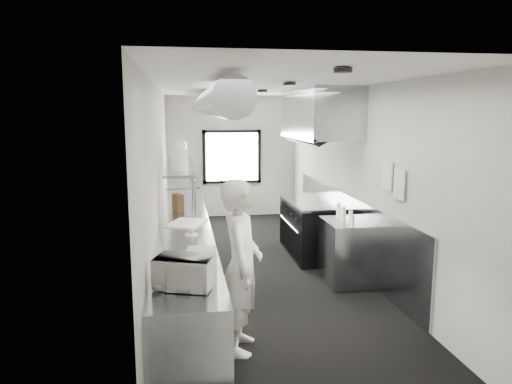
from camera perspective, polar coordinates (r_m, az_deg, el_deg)
name	(u,v)px	position (r m, az deg, el deg)	size (l,w,h in m)	color
floor	(260,270)	(7.45, 0.52, -9.37)	(3.00, 8.00, 0.01)	black
ceiling	(261,86)	(7.06, 0.55, 12.66)	(3.00, 8.00, 0.01)	white
wall_back	(232,157)	(11.06, -2.93, 4.27)	(3.00, 0.02, 2.80)	#BCBAB2
wall_front	(358,264)	(3.34, 12.16, -8.42)	(3.00, 0.02, 2.80)	#BCBAB2
wall_left	(159,183)	(7.03, -11.61, 1.04)	(0.02, 8.00, 2.80)	#BCBAB2
wall_right	(356,179)	(7.52, 11.88, 1.57)	(0.02, 8.00, 2.80)	#BCBAB2
wall_cladding	(346,227)	(7.94, 10.77, -4.21)	(0.03, 5.50, 1.10)	gray
hvac_duct	(211,104)	(7.37, -5.45, 10.54)	(0.40, 0.40, 6.40)	#92939A
service_window	(232,157)	(11.03, -2.91, 4.25)	(1.36, 0.05, 1.25)	silver
exhaust_hood	(319,114)	(7.98, 7.58, 9.28)	(0.81, 2.20, 0.88)	gray
prep_counter	(185,255)	(6.75, -8.52, -7.51)	(0.70, 6.00, 0.90)	gray
pass_shelf	(180,166)	(8.00, -9.13, 3.10)	(0.45, 3.00, 0.68)	gray
range	(313,227)	(8.20, 6.89, -4.26)	(0.88, 1.60, 0.94)	black
bottle_station	(348,252)	(6.95, 10.96, -7.06)	(0.65, 0.80, 0.90)	gray
far_work_table	(183,205)	(10.34, -8.75, -1.53)	(0.70, 1.20, 0.90)	gray
notice_sheet_a	(387,176)	(6.38, 15.52, 1.85)	(0.02, 0.28, 0.38)	silver
notice_sheet_b	(399,184)	(6.08, 16.85, 0.94)	(0.02, 0.28, 0.38)	silver
line_cook	(241,266)	(4.83, -1.78, -8.92)	(0.65, 0.42, 1.77)	silver
microwave	(184,272)	(4.25, -8.60, -9.49)	(0.46, 0.35, 0.28)	white
deli_tub_a	(166,269)	(4.64, -10.73, -9.09)	(0.13, 0.13, 0.10)	silver
deli_tub_b	(172,269)	(4.63, -10.03, -9.12)	(0.13, 0.13, 0.09)	silver
newspaper	(200,251)	(5.32, -6.76, -7.03)	(0.31, 0.39, 0.01)	silver
small_plate	(191,235)	(6.01, -7.78, -5.09)	(0.16, 0.16, 0.01)	white
pastry	(191,231)	(6.00, -7.79, -4.65)	(0.08, 0.08, 0.08)	tan
cutting_board	(186,223)	(6.62, -8.37, -3.71)	(0.43, 0.57, 0.02)	white
knife_block	(178,202)	(7.47, -9.36, -1.25)	(0.11, 0.24, 0.26)	brown
plate_stack_a	(179,160)	(7.15, -9.20, 3.86)	(0.26, 0.26, 0.31)	white
plate_stack_b	(179,157)	(7.80, -9.23, 4.21)	(0.21, 0.21, 0.27)	white
plate_stack_c	(180,153)	(8.08, -9.19, 4.65)	(0.25, 0.25, 0.35)	white
plate_stack_d	(179,151)	(8.56, -9.22, 4.90)	(0.22, 0.22, 0.34)	white
squeeze_bottle_a	(352,221)	(6.50, 11.53, -3.43)	(0.05, 0.05, 0.16)	white
squeeze_bottle_b	(351,217)	(6.70, 11.31, -2.97)	(0.06, 0.06, 0.17)	white
squeeze_bottle_c	(343,215)	(6.81, 10.36, -2.69)	(0.06, 0.06, 0.18)	white
squeeze_bottle_d	(344,213)	(6.94, 10.54, -2.53)	(0.06, 0.06, 0.17)	white
squeeze_bottle_e	(339,210)	(7.07, 9.90, -2.16)	(0.07, 0.07, 0.20)	white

